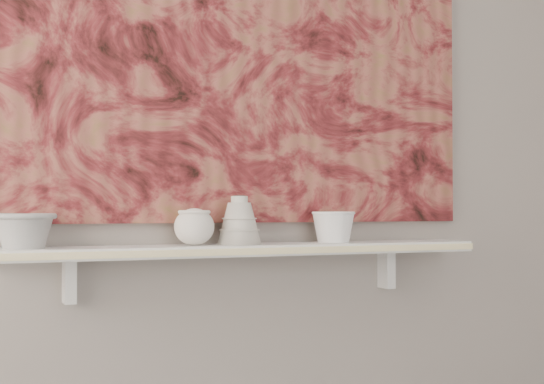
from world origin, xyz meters
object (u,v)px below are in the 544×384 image
painting (240,36)px  bell_vessel (239,220)px  bowl_white (333,227)px  cup_cream (194,227)px  shelf (250,250)px  bowl_grey (24,230)px

painting → bell_vessel: bearing=-112.4°
bowl_white → painting: bearing=163.2°
cup_cream → bell_vessel: bearing=0.0°
bell_vessel → shelf: bearing=0.0°
bell_vessel → painting: bearing=67.6°
painting → bell_vessel: size_ratio=10.95×
bowl_grey → bell_vessel: (0.58, 0.00, 0.02)m
shelf → painting: size_ratio=0.93×
shelf → bowl_white: size_ratio=10.80×
shelf → cup_cream: cup_cream is taller
bowl_white → bell_vessel: bearing=180.0°
bowl_grey → cup_cream: size_ratio=1.46×
shelf → bell_vessel: bearing=180.0°
shelf → painting: bearing=90.0°
bowl_grey → bowl_white: bowl_white is taller
bowl_white → bowl_grey: bearing=180.0°
bowl_grey → painting: bearing=7.5°
shelf → painting: 0.63m
bell_vessel → bowl_white: size_ratio=1.06×
shelf → bowl_white: bowl_white is taller
painting → cup_cream: bearing=-154.1°
shelf → bell_vessel: bell_vessel is taller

